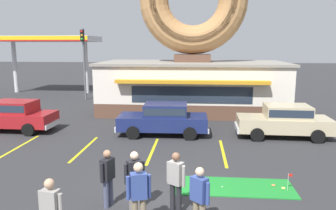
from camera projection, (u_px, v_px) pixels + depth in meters
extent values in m
plane|color=#2D2D30|center=(160.00, 208.00, 9.05)|extent=(160.00, 160.00, 0.00)
cube|color=brown|center=(192.00, 104.00, 22.64)|extent=(12.00, 6.00, 0.90)
cube|color=silver|center=(192.00, 81.00, 22.35)|extent=(12.00, 6.00, 2.30)
cube|color=gray|center=(192.00, 63.00, 22.13)|extent=(12.30, 6.30, 0.16)
cube|color=orange|center=(191.00, 82.00, 19.07)|extent=(9.00, 0.60, 0.20)
cube|color=#232D3D|center=(191.00, 95.00, 19.49)|extent=(7.20, 0.03, 1.00)
cube|color=brown|center=(193.00, 58.00, 22.07)|extent=(2.40, 1.80, 0.50)
torus|color=#B27F4C|center=(193.00, 0.00, 21.40)|extent=(7.10, 1.90, 7.10)
cube|color=#1E842D|center=(232.00, 187.00, 10.39)|extent=(3.84, 1.45, 0.03)
torus|color=brown|center=(196.00, 187.00, 10.27)|extent=(0.13, 0.13, 0.04)
torus|color=#E5C666|center=(179.00, 182.00, 10.68)|extent=(0.13, 0.13, 0.04)
torus|color=#E5C666|center=(283.00, 188.00, 10.22)|extent=(0.13, 0.13, 0.04)
torus|color=#D8667F|center=(180.00, 179.00, 10.96)|extent=(0.13, 0.13, 0.04)
torus|color=#D17F47|center=(273.00, 185.00, 10.43)|extent=(0.13, 0.13, 0.04)
sphere|color=white|center=(222.00, 187.00, 10.32)|extent=(0.04, 0.04, 0.04)
cylinder|color=silver|center=(288.00, 182.00, 10.05)|extent=(0.01, 0.01, 0.55)
cube|color=red|center=(290.00, 175.00, 10.01)|extent=(0.12, 0.01, 0.08)
cube|color=#BCAD89|center=(283.00, 124.00, 16.00)|extent=(4.44, 1.85, 0.68)
cube|color=#BCAD89|center=(287.00, 111.00, 15.87)|extent=(2.13, 1.60, 0.60)
cube|color=#232D3D|center=(287.00, 111.00, 15.86)|extent=(2.05, 1.63, 0.36)
cube|color=silver|center=(237.00, 128.00, 16.28)|extent=(0.14, 1.67, 0.24)
cube|color=silver|center=(330.00, 130.00, 15.80)|extent=(0.14, 1.67, 0.24)
cylinder|color=black|center=(257.00, 135.00, 15.35)|extent=(0.64, 0.23, 0.64)
cylinder|color=black|center=(252.00, 126.00, 17.07)|extent=(0.64, 0.23, 0.64)
cylinder|color=black|center=(318.00, 136.00, 15.05)|extent=(0.64, 0.23, 0.64)
cylinder|color=black|center=(306.00, 127.00, 16.77)|extent=(0.64, 0.23, 0.64)
cube|color=maroon|center=(12.00, 119.00, 17.21)|extent=(4.44, 1.87, 0.68)
cube|color=maroon|center=(14.00, 107.00, 17.07)|extent=(2.14, 1.61, 0.60)
cube|color=#232D3D|center=(14.00, 106.00, 17.07)|extent=(2.06, 1.63, 0.36)
cube|color=silver|center=(53.00, 124.00, 17.00)|extent=(0.14, 1.67, 0.24)
cylinder|color=black|center=(28.00, 130.00, 16.25)|extent=(0.65, 0.24, 0.64)
cylinder|color=black|center=(45.00, 122.00, 17.97)|extent=(0.65, 0.24, 0.64)
cube|color=navy|center=(163.00, 122.00, 16.41)|extent=(4.44, 1.87, 0.68)
cube|color=navy|center=(166.00, 110.00, 16.29)|extent=(2.14, 1.61, 0.60)
cube|color=#232D3D|center=(166.00, 109.00, 16.28)|extent=(2.06, 1.64, 0.36)
cube|color=silver|center=(119.00, 126.00, 16.59)|extent=(0.14, 1.67, 0.24)
cube|color=silver|center=(207.00, 127.00, 16.32)|extent=(0.14, 1.67, 0.24)
cylinder|color=black|center=(133.00, 133.00, 15.69)|extent=(0.65, 0.24, 0.64)
cylinder|color=black|center=(139.00, 124.00, 17.42)|extent=(0.65, 0.24, 0.64)
cylinder|color=black|center=(190.00, 134.00, 15.52)|extent=(0.65, 0.24, 0.64)
cylinder|color=black|center=(190.00, 125.00, 17.25)|extent=(0.65, 0.24, 0.64)
cylinder|color=#232328|center=(179.00, 200.00, 8.66)|extent=(0.15, 0.15, 0.83)
cylinder|color=#232328|center=(173.00, 197.00, 8.78)|extent=(0.15, 0.15, 0.83)
cube|color=gray|center=(176.00, 173.00, 8.59)|extent=(0.45, 0.41, 0.61)
cylinder|color=gray|center=(184.00, 176.00, 8.45)|extent=(0.10, 0.10, 0.56)
cylinder|color=gray|center=(168.00, 172.00, 8.75)|extent=(0.10, 0.10, 0.56)
sphere|color=brown|center=(176.00, 157.00, 8.51)|extent=(0.22, 0.22, 0.22)
cylinder|color=#474C66|center=(110.00, 191.00, 9.19)|extent=(0.15, 0.15, 0.81)
cylinder|color=#474C66|center=(106.00, 194.00, 9.01)|extent=(0.15, 0.15, 0.81)
cube|color=black|center=(107.00, 169.00, 8.98)|extent=(0.36, 0.44, 0.59)
cylinder|color=black|center=(113.00, 167.00, 9.20)|extent=(0.10, 0.10, 0.54)
cylinder|color=black|center=(102.00, 173.00, 8.76)|extent=(0.10, 0.10, 0.54)
sphere|color=#9E7051|center=(107.00, 154.00, 8.90)|extent=(0.22, 0.22, 0.22)
cube|color=#33478C|center=(139.00, 186.00, 7.71)|extent=(0.44, 0.35, 0.63)
cylinder|color=#33478C|center=(149.00, 186.00, 7.78)|extent=(0.10, 0.10, 0.58)
cylinder|color=#33478C|center=(128.00, 188.00, 7.66)|extent=(0.10, 0.10, 0.58)
sphere|color=beige|center=(138.00, 167.00, 7.63)|extent=(0.23, 0.23, 0.23)
cube|color=#33478C|center=(199.00, 189.00, 7.71)|extent=(0.44, 0.43, 0.59)
cylinder|color=#33478C|center=(208.00, 194.00, 7.53)|extent=(0.10, 0.10, 0.54)
cylinder|color=#33478C|center=(192.00, 187.00, 7.89)|extent=(0.10, 0.10, 0.54)
sphere|color=beige|center=(200.00, 172.00, 7.63)|extent=(0.22, 0.22, 0.22)
cylinder|color=slate|center=(138.00, 195.00, 8.93)|extent=(0.15, 0.15, 0.82)
cylinder|color=slate|center=(132.00, 197.00, 8.83)|extent=(0.15, 0.15, 0.82)
cube|color=black|center=(135.00, 171.00, 8.75)|extent=(0.45, 0.41, 0.60)
cylinder|color=black|center=(143.00, 171.00, 8.88)|extent=(0.10, 0.10, 0.55)
cylinder|color=black|center=(126.00, 174.00, 8.64)|extent=(0.10, 0.10, 0.55)
sphere|color=beige|center=(134.00, 156.00, 8.68)|extent=(0.22, 0.22, 0.22)
cube|color=gray|center=(51.00, 203.00, 6.99)|extent=(0.42, 0.31, 0.60)
cylinder|color=gray|center=(41.00, 203.00, 7.07)|extent=(0.10, 0.10, 0.55)
cylinder|color=gray|center=(61.00, 206.00, 6.93)|extent=(0.10, 0.10, 0.55)
sphere|color=tan|center=(49.00, 184.00, 6.92)|extent=(0.22, 0.22, 0.22)
cylinder|color=#1E662D|center=(293.00, 116.00, 18.83)|extent=(0.56, 0.56, 0.95)
torus|color=#123D1B|center=(293.00, 107.00, 18.74)|extent=(0.57, 0.57, 0.05)
cylinder|color=#595B60|center=(84.00, 65.00, 26.90)|extent=(0.16, 0.16, 5.80)
cube|color=black|center=(82.00, 35.00, 26.30)|extent=(0.28, 0.24, 0.90)
sphere|color=red|center=(82.00, 32.00, 26.13)|extent=(0.18, 0.18, 0.18)
sphere|color=orange|center=(82.00, 35.00, 26.18)|extent=(0.18, 0.18, 0.18)
sphere|color=green|center=(82.00, 39.00, 26.24)|extent=(0.18, 0.18, 0.18)
cylinder|color=silver|center=(15.00, 67.00, 31.36)|extent=(0.40, 0.40, 4.80)
cylinder|color=silver|center=(86.00, 68.00, 30.75)|extent=(0.40, 0.40, 4.80)
cube|color=silver|center=(48.00, 39.00, 30.58)|extent=(9.00, 4.40, 0.50)
cube|color=yellow|center=(37.00, 39.00, 28.41)|extent=(9.00, 0.04, 0.44)
cube|color=red|center=(37.00, 40.00, 28.41)|extent=(9.00, 0.04, 0.12)
cube|color=yellow|center=(19.00, 147.00, 14.55)|extent=(0.12, 3.60, 0.01)
cube|color=yellow|center=(85.00, 149.00, 14.29)|extent=(0.12, 3.60, 0.01)
cube|color=yellow|center=(153.00, 151.00, 14.03)|extent=(0.12, 3.60, 0.01)
cube|color=yellow|center=(223.00, 152.00, 13.77)|extent=(0.12, 3.60, 0.01)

